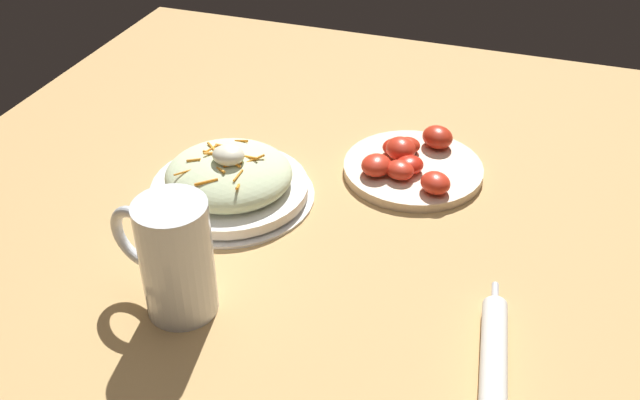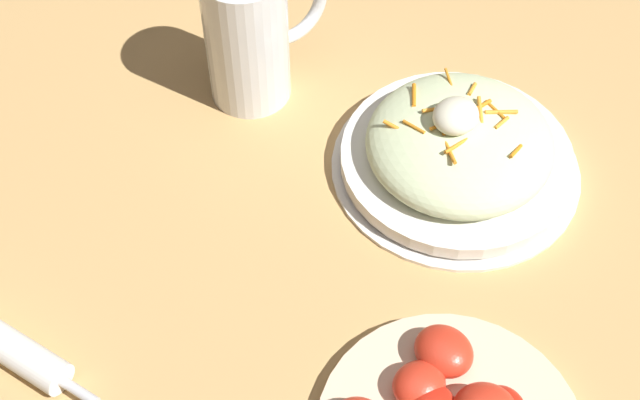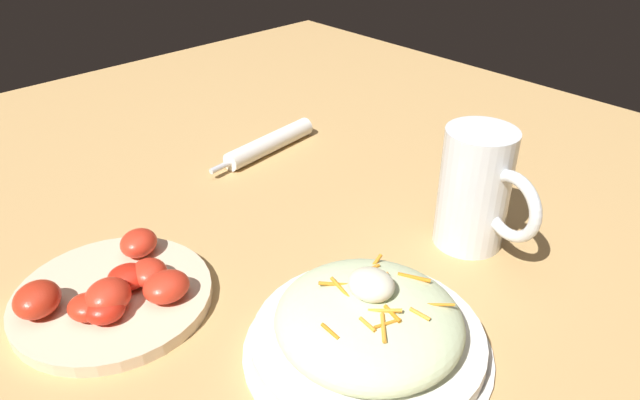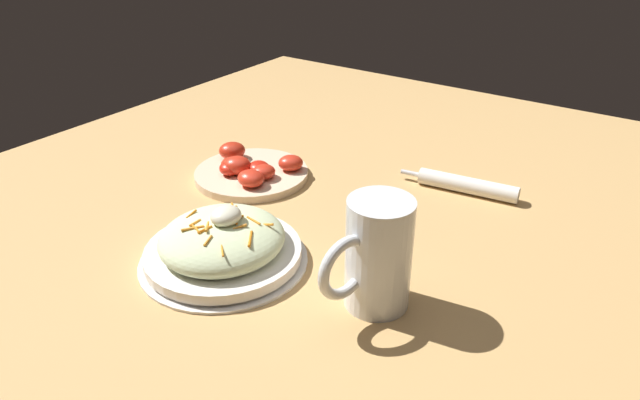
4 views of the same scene
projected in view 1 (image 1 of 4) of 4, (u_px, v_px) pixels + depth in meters
The scene contains 5 objects.
ground_plane at pixel (382, 266), 0.92m from camera, with size 1.43×1.43×0.00m, color tan.
salad_plate at pixel (230, 180), 1.02m from camera, with size 0.24×0.24×0.09m.
beer_mug at pixel (175, 264), 0.82m from camera, with size 0.14×0.08×0.15m.
napkin_roll at pixel (494, 359), 0.77m from camera, with size 0.05×0.21×0.03m.
tomato_plate at pixel (411, 164), 1.08m from camera, with size 0.21×0.21×0.05m.
Camera 1 is at (0.15, -0.69, 0.60)m, focal length 40.89 mm.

